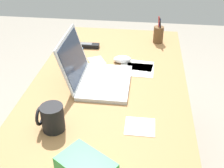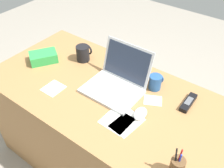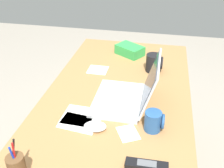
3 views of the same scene
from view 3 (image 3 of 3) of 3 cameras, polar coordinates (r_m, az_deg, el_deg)
name	(u,v)px [view 3 (image 3 of 3)]	position (r m, az deg, el deg)	size (l,w,h in m)	color
desk	(116,149)	(1.62, 0.77, -13.91)	(1.54, 0.77, 0.74)	#9E7042
laptop	(128,94)	(1.33, 3.53, -2.18)	(0.33, 0.31, 0.24)	silver
computer_mouse	(95,126)	(1.18, -3.69, -9.12)	(0.07, 0.10, 0.04)	white
coffee_mug_white	(154,63)	(1.63, 9.05, 4.50)	(0.09, 0.10, 0.11)	black
coffee_mug_tall	(154,121)	(1.17, 9.02, -7.93)	(0.07, 0.09, 0.09)	#26518C
cordless_phone	(147,166)	(1.03, 7.49, -17.08)	(0.05, 0.16, 0.03)	black
pen_holder	(17,168)	(1.02, -19.85, -16.61)	(0.06, 0.06, 0.17)	brown
snack_bag	(130,50)	(1.84, 3.86, 7.30)	(0.12, 0.18, 0.07)	green
paper_note_near_laptop	(79,123)	(1.23, -7.15, -8.34)	(0.12, 0.18, 0.00)	white
paper_note_left	(78,116)	(1.27, -7.26, -6.77)	(0.15, 0.15, 0.00)	white
paper_note_right	(98,70)	(1.65, -3.10, 3.07)	(0.11, 0.12, 0.00)	white
paper_note_front	(128,133)	(1.17, 3.49, -10.56)	(0.10, 0.08, 0.00)	white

